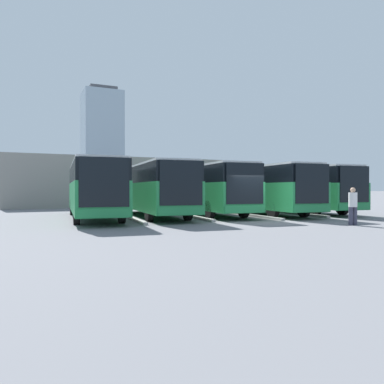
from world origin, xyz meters
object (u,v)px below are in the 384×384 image
object	(u,v)px
bus_2	(204,188)
bus_4	(93,188)
bus_1	(258,188)
bus_3	(153,188)
bus_0	(296,188)
pedestrian	(353,205)

from	to	relation	value
bus_2	bus_4	distance (m)	7.59
bus_2	bus_4	xyz separation A→B (m)	(7.58, 0.44, 0.00)
bus_1	bus_2	world-z (taller)	same
bus_3	bus_1	bearing A→B (deg)	179.47
bus_3	bus_4	xyz separation A→B (m)	(3.79, 0.23, 0.00)
bus_0	bus_1	distance (m)	3.83
bus_0	bus_3	bearing A→B (deg)	3.94
bus_0	bus_4	bearing A→B (deg)	5.11
bus_1	bus_4	distance (m)	11.38
bus_2	bus_4	size ratio (longest dim) A/B	1.00
bus_4	pedestrian	world-z (taller)	bus_4
pedestrian	bus_1	bearing A→B (deg)	-79.23
bus_2	pedestrian	bearing A→B (deg)	112.74
bus_4	pedestrian	xyz separation A→B (m)	(-10.73, 9.43, -0.85)
bus_3	pedestrian	distance (m)	11.93
bus_0	pedestrian	distance (m)	10.47
bus_0	bus_3	size ratio (longest dim) A/B	1.00
bus_4	pedestrian	bearing A→B (deg)	143.73
bus_0	pedestrian	bearing A→B (deg)	69.94
bus_2	bus_3	bearing A→B (deg)	8.17
bus_3	pedestrian	bearing A→B (deg)	130.72
bus_0	bus_4	xyz separation A→B (m)	(15.16, 0.01, 0.00)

